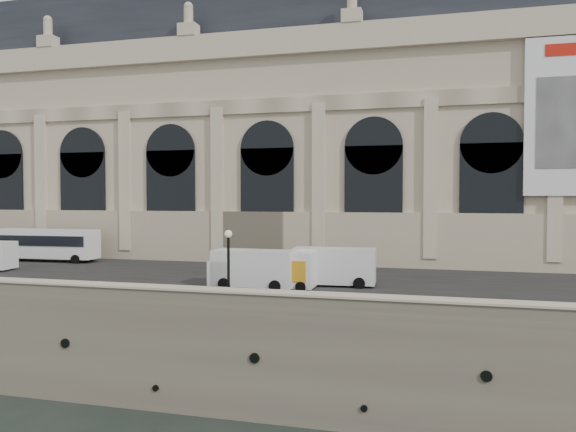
% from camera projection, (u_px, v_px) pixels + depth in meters
% --- Properties ---
extents(ground, '(260.00, 260.00, 0.00)m').
position_uv_depth(ground, '(221.00, 419.00, 31.33)').
color(ground, black).
rests_on(ground, ground).
extents(quay, '(160.00, 70.00, 6.00)m').
position_uv_depth(quay, '(334.00, 278.00, 65.02)').
color(quay, gray).
rests_on(quay, ground).
extents(street, '(160.00, 24.00, 0.06)m').
position_uv_depth(street, '(286.00, 277.00, 44.64)').
color(street, '#2D2D2D').
rests_on(street, quay).
extents(parapet, '(160.00, 1.40, 1.21)m').
position_uv_depth(parapet, '(224.00, 299.00, 31.68)').
color(parapet, gray).
rests_on(parapet, quay).
extents(museum, '(69.00, 18.70, 29.10)m').
position_uv_depth(museum, '(274.00, 131.00, 61.98)').
color(museum, beige).
rests_on(museum, quay).
extents(bus_left, '(10.93, 2.85, 3.19)m').
position_uv_depth(bus_left, '(45.00, 244.00, 55.25)').
color(bus_left, white).
rests_on(bus_left, quay).
extents(van_b, '(6.07, 2.63, 2.68)m').
position_uv_depth(van_b, '(250.00, 269.00, 39.33)').
color(van_b, white).
rests_on(van_b, quay).
extents(van_c, '(6.22, 2.81, 2.72)m').
position_uv_depth(van_c, '(329.00, 267.00, 40.40)').
color(van_c, silver).
rests_on(van_c, quay).
extents(box_truck, '(6.46, 2.37, 2.59)m').
position_uv_depth(box_truck, '(271.00, 270.00, 39.22)').
color(box_truck, white).
rests_on(box_truck, quay).
extents(lamp_right, '(0.45, 0.45, 4.45)m').
position_uv_depth(lamp_right, '(228.00, 268.00, 33.31)').
color(lamp_right, black).
rests_on(lamp_right, quay).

